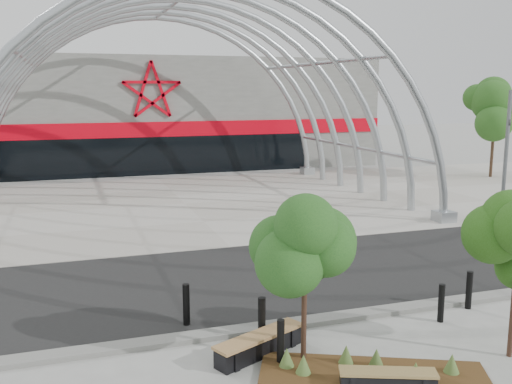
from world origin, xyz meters
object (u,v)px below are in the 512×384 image
signal_pole (506,155)px  bench_0 (260,345)px  street_tree_0 (305,245)px  bench_1 (388,380)px  bollard_2 (281,343)px

signal_pole → bench_0: signal_pole is taller
street_tree_0 → bench_0: size_ratio=1.55×
street_tree_0 → bench_1: (1.08, -1.61, -2.37)m
street_tree_0 → bollard_2: bearing=-177.6°
street_tree_0 → bench_0: (-0.80, 0.56, -2.33)m
bench_0 → bollard_2: size_ratio=2.27×
bollard_2 → signal_pole: bearing=33.4°
bench_1 → bollard_2: bearing=135.6°
signal_pole → street_tree_0: size_ratio=1.60×
bench_1 → bollard_2: 2.29m
signal_pole → bollard_2: (-13.55, -8.95, -2.48)m
bench_0 → bench_1: size_ratio=1.22×
street_tree_0 → bench_0: 2.52m
signal_pole → bench_1: (-11.94, -10.54, -2.80)m
bench_0 → bollard_2: bollard_2 is taller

